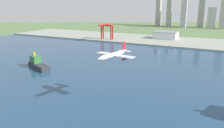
{
  "coord_description": "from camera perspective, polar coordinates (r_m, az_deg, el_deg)",
  "views": [
    {
      "loc": [
        86.06,
        11.12,
        76.46
      ],
      "look_at": [
        5.0,
        169.49,
        28.86
      ],
      "focal_mm": 35.49,
      "sensor_mm": 36.0,
      "label": 1
    }
  ],
  "objects": [
    {
      "name": "airplane_landing",
      "position": [
        172.41,
        0.45,
        2.4
      ],
      "size": [
        34.01,
        36.29,
        11.42
      ],
      "color": "silver"
    },
    {
      "name": "industrial_pier",
      "position": [
        492.33,
        16.79,
        5.56
      ],
      "size": [
        840.0,
        140.0,
        2.5
      ],
      "primitive_type": "cube",
      "color": "#9AA292",
      "rests_on": "ground"
    },
    {
      "name": "port_crane_red",
      "position": [
        490.75,
        -1.42,
        9.3
      ],
      "size": [
        26.12,
        46.99,
        34.57
      ],
      "color": "red",
      "rests_on": "industrial_pier"
    },
    {
      "name": "container_barge",
      "position": [
        290.44,
        -18.6,
        0.02
      ],
      "size": [
        43.15,
        25.96,
        19.13
      ],
      "color": "#2D3338",
      "rests_on": "water_bay"
    },
    {
      "name": "distant_skyline",
      "position": [
        831.76,
        20.64,
        13.16
      ],
      "size": [
        239.57,
        62.82,
        150.28
      ],
      "color": "#9C9D9C",
      "rests_on": "ground"
    },
    {
      "name": "ground_plane",
      "position": [
        310.97,
        10.19,
        0.5
      ],
      "size": [
        2400.0,
        2400.0,
        0.0
      ],
      "primitive_type": "plane",
      "color": "#607C4B"
    },
    {
      "name": "warehouse_main",
      "position": [
        518.76,
        13.68,
        7.28
      ],
      "size": [
        51.44,
        38.59,
        16.39
      ],
      "color": "silver",
      "rests_on": "industrial_pier"
    },
    {
      "name": "water_bay",
      "position": [
        256.18,
        6.21,
        -2.46
      ],
      "size": [
        840.0,
        360.0,
        0.15
      ],
      "primitive_type": "cube",
      "color": "navy",
      "rests_on": "ground"
    }
  ]
}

